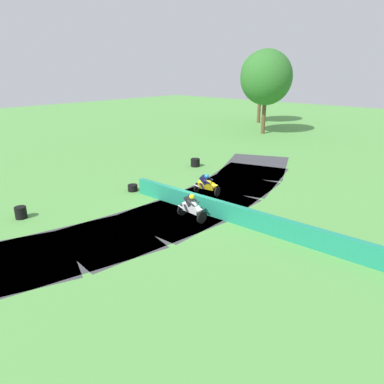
{
  "coord_description": "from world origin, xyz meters",
  "views": [
    {
      "loc": [
        12.05,
        -13.17,
        7.13
      ],
      "look_at": [
        -0.01,
        0.13,
        0.9
      ],
      "focal_mm": 33.59,
      "sensor_mm": 36.0,
      "label": 1
    }
  ],
  "objects_px": {
    "motorcycle_chase_yellow": "(207,185)",
    "tire_stack_mid_b": "(195,163)",
    "motorcycle_lead_white": "(192,207)",
    "tire_stack_near": "(21,213)",
    "tire_stack_mid_a": "(133,188)"
  },
  "relations": [
    {
      "from": "motorcycle_lead_white",
      "to": "tire_stack_near",
      "type": "xyz_separation_m",
      "value": [
        -6.47,
        -5.59,
        -0.36
      ]
    },
    {
      "from": "motorcycle_lead_white",
      "to": "tire_stack_mid_b",
      "type": "bearing_deg",
      "value": 130.82
    },
    {
      "from": "motorcycle_chase_yellow",
      "to": "tire_stack_mid_b",
      "type": "relative_size",
      "value": 2.45
    },
    {
      "from": "motorcycle_chase_yellow",
      "to": "tire_stack_mid_a",
      "type": "relative_size",
      "value": 2.88
    },
    {
      "from": "motorcycle_lead_white",
      "to": "motorcycle_chase_yellow",
      "type": "height_order",
      "value": "motorcycle_lead_white"
    },
    {
      "from": "motorcycle_chase_yellow",
      "to": "tire_stack_mid_a",
      "type": "xyz_separation_m",
      "value": [
        -3.81,
        -2.51,
        -0.44
      ]
    },
    {
      "from": "motorcycle_lead_white",
      "to": "tire_stack_near",
      "type": "distance_m",
      "value": 8.56
    },
    {
      "from": "motorcycle_chase_yellow",
      "to": "tire_stack_mid_b",
      "type": "distance_m",
      "value": 6.53
    },
    {
      "from": "motorcycle_lead_white",
      "to": "tire_stack_mid_a",
      "type": "distance_m",
      "value": 5.71
    },
    {
      "from": "tire_stack_mid_a",
      "to": "tire_stack_mid_b",
      "type": "bearing_deg",
      "value": 98.45
    },
    {
      "from": "motorcycle_lead_white",
      "to": "motorcycle_chase_yellow",
      "type": "relative_size",
      "value": 1.0
    },
    {
      "from": "motorcycle_lead_white",
      "to": "tire_stack_mid_b",
      "type": "distance_m",
      "value": 10.19
    },
    {
      "from": "tire_stack_near",
      "to": "motorcycle_lead_white",
      "type": "bearing_deg",
      "value": 40.82
    },
    {
      "from": "motorcycle_lead_white",
      "to": "tire_stack_mid_a",
      "type": "relative_size",
      "value": 2.88
    },
    {
      "from": "tire_stack_near",
      "to": "tire_stack_mid_b",
      "type": "relative_size",
      "value": 0.86
    }
  ]
}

